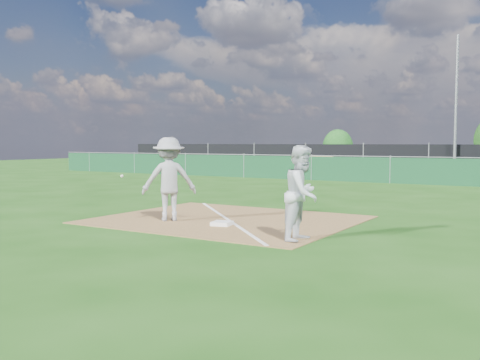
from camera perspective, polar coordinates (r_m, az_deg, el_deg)
name	(u,v)px	position (r m, az deg, el deg)	size (l,w,h in m)	color
ground	(353,192)	(21.23, 11.97, -1.21)	(90.00, 90.00, 0.00)	#18470F
infield_dirt	(227,220)	(13.16, -1.39, -4.24)	(6.00, 5.00, 0.02)	brown
foul_line	(227,219)	(13.16, -1.39, -4.18)	(0.08, 7.00, 0.01)	white
green_fence	(390,170)	(25.94, 15.72, 0.99)	(44.00, 0.05, 1.20)	#103D21
dirt_mound	(320,166)	(30.92, 8.57, 1.52)	(3.38, 2.60, 1.17)	#9A7A4A
black_fence	(429,159)	(33.69, 19.47, 2.08)	(46.00, 0.04, 1.80)	black
parking_lot	(445,171)	(38.63, 21.01, 0.93)	(46.00, 9.00, 0.01)	black
light_pole	(456,106)	(33.16, 22.04, 7.35)	(0.16, 0.16, 8.00)	slate
first_base	(222,223)	(12.20, -1.93, -4.64)	(0.42, 0.42, 0.09)	white
play_at_first	(169,179)	(12.95, -7.58, 0.09)	(2.35, 1.42, 2.00)	#A9A9AB
runner	(302,193)	(10.37, 6.68, -1.40)	(0.90, 0.70, 1.85)	silver
car_left	(367,159)	(40.03, 13.43, 2.16)	(1.61, 4.00, 1.36)	#96989D
car_mid	(408,159)	(39.15, 17.47, 2.13)	(1.55, 4.46, 1.47)	black
tree_left	(338,147)	(45.98, 10.38, 3.51)	(2.55, 2.55, 3.02)	#382316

